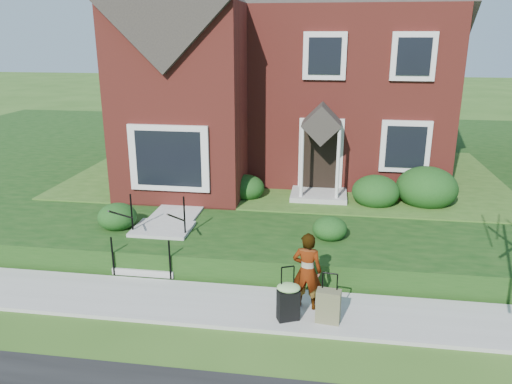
% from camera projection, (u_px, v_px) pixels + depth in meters
% --- Properties ---
extents(ground, '(120.00, 120.00, 0.00)m').
position_uv_depth(ground, '(248.00, 309.00, 9.83)').
color(ground, '#2D5119').
rests_on(ground, ground).
extents(sidewalk, '(60.00, 1.60, 0.08)m').
position_uv_depth(sidewalk, '(248.00, 307.00, 9.82)').
color(sidewalk, '#9E9B93').
rests_on(sidewalk, ground).
extents(terrace, '(44.00, 20.00, 0.60)m').
position_uv_depth(terrace, '(395.00, 165.00, 19.45)').
color(terrace, '#11340E').
rests_on(terrace, ground).
extents(walkway, '(1.20, 6.00, 0.06)m').
position_uv_depth(walkway, '(192.00, 196.00, 14.71)').
color(walkway, '#9E9B93').
rests_on(walkway, terrace).
extents(main_house, '(10.40, 10.20, 9.40)m').
position_uv_depth(main_house, '(287.00, 32.00, 17.34)').
color(main_house, maroon).
rests_on(main_house, terrace).
extents(front_steps, '(1.40, 2.02, 1.50)m').
position_uv_depth(front_steps, '(157.00, 242.00, 11.78)').
color(front_steps, '#9E9B93').
rests_on(front_steps, ground).
extents(foundation_shrubs, '(10.09, 4.32, 1.18)m').
position_uv_depth(foundation_shrubs, '(293.00, 184.00, 14.15)').
color(foundation_shrubs, black).
rests_on(foundation_shrubs, terrace).
extents(woman, '(0.60, 0.43, 1.55)m').
position_uv_depth(woman, '(307.00, 271.00, 9.52)').
color(woman, '#999999').
rests_on(woman, sidewalk).
extents(suitcase_black, '(0.55, 0.51, 1.06)m').
position_uv_depth(suitcase_black, '(288.00, 300.00, 9.20)').
color(suitcase_black, black).
rests_on(suitcase_black, sidewalk).
extents(suitcase_olive, '(0.47, 0.30, 0.96)m').
position_uv_depth(suitcase_olive, '(328.00, 306.00, 9.16)').
color(suitcase_olive, brown).
rests_on(suitcase_olive, sidewalk).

